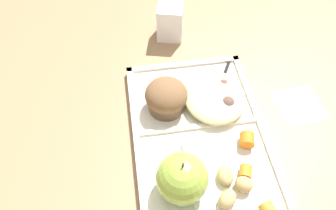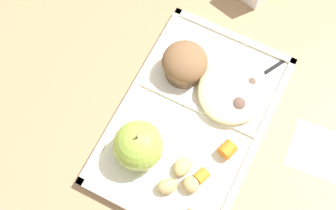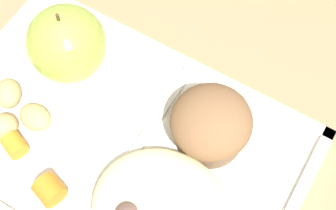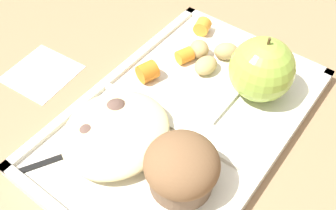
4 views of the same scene
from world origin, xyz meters
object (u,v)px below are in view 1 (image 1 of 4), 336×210
at_px(plastic_fork, 219,90).
at_px(milk_carton, 170,21).
at_px(lunch_tray, 200,139).
at_px(green_apple, 182,178).
at_px(bran_muffin, 166,97).

relative_size(plastic_fork, milk_carton, 1.59).
bearing_deg(lunch_tray, milk_carton, 2.00).
xyz_separation_m(plastic_fork, milk_carton, (0.20, 0.07, 0.03)).
xyz_separation_m(lunch_tray, plastic_fork, (0.11, -0.06, 0.01)).
bearing_deg(milk_carton, lunch_tray, -163.89).
distance_m(lunch_tray, green_apple, 0.12).
bearing_deg(milk_carton, bran_muffin, -176.65).
bearing_deg(bran_muffin, lunch_tray, -145.93).
xyz_separation_m(lunch_tray, green_apple, (-0.10, 0.05, 0.05)).
distance_m(lunch_tray, plastic_fork, 0.13).
distance_m(lunch_tray, bran_muffin, 0.10).
height_order(green_apple, milk_carton, green_apple).
xyz_separation_m(bran_muffin, milk_carton, (0.23, -0.04, -0.00)).
xyz_separation_m(bran_muffin, plastic_fork, (0.03, -0.12, -0.03)).
distance_m(green_apple, plastic_fork, 0.24).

